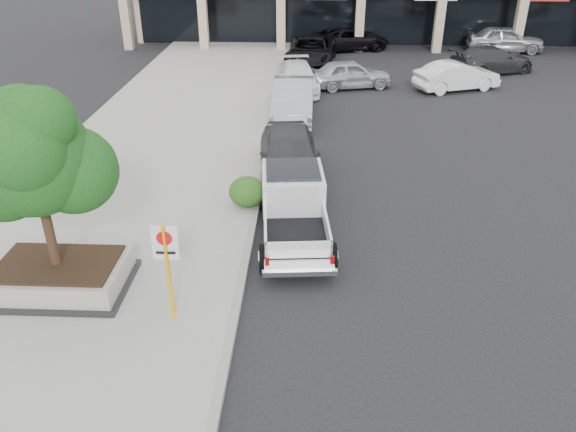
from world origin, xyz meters
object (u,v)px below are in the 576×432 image
object	(u,v)px
planter	(60,276)
curb_car_b	(293,100)
curb_car_a	(289,154)
pickup_truck	(294,209)
lot_car_c	(492,60)
curb_car_d	(311,51)
planter_tree	(42,156)
lot_car_a	(350,74)
lot_car_d	(349,39)
no_parking_sign	(167,260)
lot_car_e	(506,39)
curb_car_c	(298,77)
lot_car_b	(457,76)

from	to	relation	value
planter	curb_car_b	distance (m)	14.01
curb_car_a	pickup_truck	bearing A→B (deg)	-90.88
curb_car_b	lot_car_c	bearing A→B (deg)	37.81
planter	curb_car_b	world-z (taller)	curb_car_b
curb_car_d	planter_tree	bearing A→B (deg)	-98.58
curb_car_d	lot_car_a	bearing A→B (deg)	-62.09
pickup_truck	lot_car_d	bearing A→B (deg)	78.54
curb_car_b	lot_car_a	distance (m)	5.65
no_parking_sign	curb_car_d	distance (m)	24.07
lot_car_a	curb_car_a	bearing A→B (deg)	152.91
lot_car_c	lot_car_e	bearing A→B (deg)	-47.05
lot_car_e	curb_car_a	bearing A→B (deg)	152.48
no_parking_sign	lot_car_d	size ratio (longest dim) A/B	0.45
pickup_truck	lot_car_e	bearing A→B (deg)	57.20
planter_tree	lot_car_a	xyz separation A→B (m)	(7.60, 17.87, -2.70)
pickup_truck	planter_tree	bearing A→B (deg)	-157.23
planter_tree	curb_car_d	xyz separation A→B (m)	(5.57, 22.73, -2.61)
lot_car_d	lot_car_e	bearing A→B (deg)	-106.03
planter_tree	curb_car_c	bearing A→B (deg)	74.08
planter_tree	curb_car_d	bearing A→B (deg)	76.23
curb_car_a	lot_car_a	distance (m)	11.45
lot_car_b	curb_car_c	bearing A→B (deg)	72.38
planter_tree	lot_car_e	xyz separation A→B (m)	(18.02, 26.85, -2.61)
curb_car_a	curb_car_d	world-z (taller)	curb_car_a
curb_car_a	lot_car_b	world-z (taller)	curb_car_a
lot_car_c	lot_car_d	xyz separation A→B (m)	(-7.60, 5.68, -0.01)
planter_tree	no_parking_sign	size ratio (longest dim) A/B	1.74
curb_car_b	lot_car_b	size ratio (longest dim) A/B	1.16
lot_car_c	no_parking_sign	bearing A→B (deg)	125.98
pickup_truck	curb_car_c	distance (m)	14.53
lot_car_c	lot_car_d	world-z (taller)	lot_car_c
planter	curb_car_c	world-z (taller)	curb_car_c
lot_car_e	lot_car_b	bearing A→B (deg)	156.41
lot_car_b	planter	bearing A→B (deg)	123.21
curb_car_a	curb_car_c	world-z (taller)	curb_car_a
curb_car_c	lot_car_b	bearing A→B (deg)	-4.35
no_parking_sign	curb_car_d	size ratio (longest dim) A/B	0.40
planter	planter_tree	distance (m)	2.95
curb_car_c	lot_car_b	size ratio (longest dim) A/B	1.07
curb_car_b	lot_car_d	bearing A→B (deg)	77.40
planter	curb_car_b	bearing A→B (deg)	69.13
planter	curb_car_d	size ratio (longest dim) A/B	0.56
lot_car_d	lot_car_a	bearing A→B (deg)	161.66
curb_car_c	lot_car_c	size ratio (longest dim) A/B	0.93
planter	curb_car_a	distance (m)	8.57
lot_car_c	lot_car_d	size ratio (longest dim) A/B	0.96
planter_tree	curb_car_b	size ratio (longest dim) A/B	0.81
planter_tree	curb_car_a	size ratio (longest dim) A/B	0.82
pickup_truck	curb_car_d	world-z (taller)	pickup_truck
curb_car_b	planter	bearing A→B (deg)	-110.67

